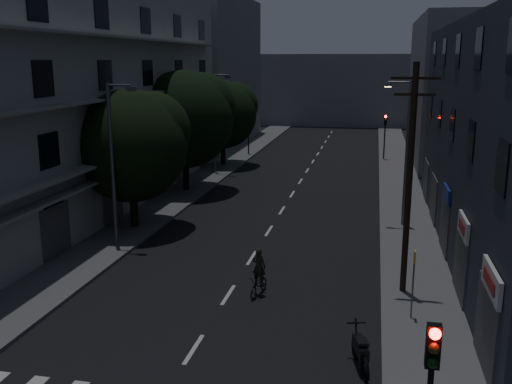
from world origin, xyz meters
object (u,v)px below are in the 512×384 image
(traffic_signal_near, at_px, (431,380))
(motorcycle, at_px, (360,352))
(utility_pole, at_px, (410,176))
(bus_stop_sign, at_px, (414,272))
(cyclist, at_px, (259,279))

(traffic_signal_near, relative_size, motorcycle, 2.00)
(utility_pole, xyz_separation_m, motorcycle, (-1.52, -6.10, -4.34))
(utility_pole, bearing_deg, traffic_signal_near, -90.50)
(traffic_signal_near, height_order, motorcycle, traffic_signal_near)
(traffic_signal_near, xyz_separation_m, bus_stop_sign, (0.29, 9.22, -1.21))
(traffic_signal_near, bearing_deg, bus_stop_sign, 88.19)
(traffic_signal_near, distance_m, motorcycle, 6.32)
(traffic_signal_near, height_order, bus_stop_sign, traffic_signal_near)
(utility_pole, distance_m, cyclist, 7.16)
(utility_pole, height_order, motorcycle, utility_pole)
(motorcycle, height_order, cyclist, cyclist)
(bus_stop_sign, xyz_separation_m, cyclist, (-5.84, 1.21, -1.23))
(motorcycle, bearing_deg, cyclist, 116.36)
(traffic_signal_near, bearing_deg, utility_pole, 89.50)
(traffic_signal_near, distance_m, cyclist, 12.07)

